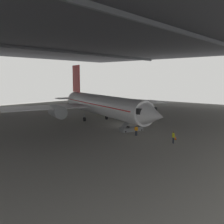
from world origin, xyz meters
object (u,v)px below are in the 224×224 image
object	(u,v)px
boarding_stairs	(132,127)
traffic_cone_orange	(175,138)
baggage_tug	(102,112)
airplane_main	(100,105)
crew_worker_near_nose	(173,137)
crew_worker_by_stairs	(136,130)

from	to	relation	value
boarding_stairs	traffic_cone_orange	size ratio (longest dim) A/B	8.09
traffic_cone_orange	baggage_tug	size ratio (longest dim) A/B	0.25
airplane_main	boarding_stairs	world-z (taller)	airplane_main
airplane_main	crew_worker_near_nose	world-z (taller)	airplane_main
boarding_stairs	crew_worker_by_stairs	size ratio (longest dim) A/B	2.95
crew_worker_by_stairs	traffic_cone_orange	distance (m)	6.32
crew_worker_by_stairs	boarding_stairs	bearing A→B (deg)	47.96
crew_worker_by_stairs	baggage_tug	xyz separation A→B (m)	(14.17, 21.02, -0.41)
boarding_stairs	crew_worker_near_nose	world-z (taller)	boarding_stairs
crew_worker_by_stairs	airplane_main	bearing A→B (deg)	67.27
crew_worker_near_nose	baggage_tug	xyz separation A→B (m)	(14.69, 27.86, -0.45)
airplane_main	crew_worker_near_nose	size ratio (longest dim) A/B	22.80
boarding_stairs	crew_worker_near_nose	xyz separation A→B (m)	(-3.03, -9.63, 0.23)
crew_worker_by_stairs	traffic_cone_orange	world-z (taller)	crew_worker_by_stairs
traffic_cone_orange	crew_worker_near_nose	bearing A→B (deg)	-160.13
airplane_main	baggage_tug	xyz separation A→B (m)	(8.54, 7.57, -3.10)
airplane_main	crew_worker_by_stairs	distance (m)	14.82
crew_worker_near_nose	baggage_tug	size ratio (longest dim) A/B	0.70
boarding_stairs	baggage_tug	xyz separation A→B (m)	(11.66, 18.23, -0.22)
boarding_stairs	crew_worker_by_stairs	xyz separation A→B (m)	(-2.51, -2.79, 0.19)
airplane_main	crew_worker_near_nose	distance (m)	21.36
crew_worker_by_stairs	traffic_cone_orange	bearing A→B (deg)	-75.41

